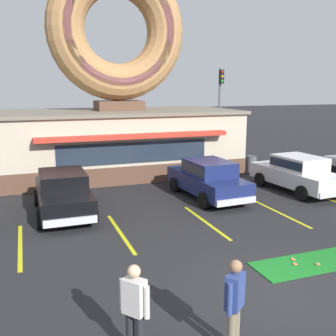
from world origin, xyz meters
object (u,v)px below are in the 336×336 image
Objects in this scene: pedestrian_hooded_kid at (235,302)px; car_navy at (208,177)px; car_black at (63,191)px; trash_bin at (251,165)px; pedestrian_blue_sweater_man at (135,307)px; traffic_light_pole at (220,100)px; golf_ball at (318,263)px; car_white at (297,172)px.

car_navy is at bearing 66.71° from pedestrian_hooded_kid.
car_black and car_navy have the same top height.
car_black reaches higher than trash_bin.
car_navy is 2.71× the size of pedestrian_hooded_kid.
trash_bin is (9.77, 12.02, -0.45)m from pedestrian_blue_sweater_man.
trash_bin is at bearing -101.92° from traffic_light_pole.
car_white is (4.27, 6.39, 0.82)m from golf_ball.
traffic_light_pole reaches higher than trash_bin.
trash_bin is at bearing 56.89° from pedestrian_hooded_kid.
car_black is 2.66× the size of pedestrian_hooded_kid.
pedestrian_hooded_kid is (-3.79, -2.23, 0.90)m from golf_ball.
car_black is at bearing 92.35° from pedestrian_blue_sweater_man.
pedestrian_blue_sweater_man reaches higher than car_black.
pedestrian_blue_sweater_man reaches higher than trash_bin.
car_white is 4.20m from car_navy.
traffic_light_pole reaches higher than pedestrian_hooded_kid.
pedestrian_blue_sweater_man reaches higher than car_navy.
trash_bin is (10.12, 3.57, -0.37)m from car_black.
pedestrian_hooded_kid reaches higher than car_black.
car_white is at bearing -1.53° from car_black.
traffic_light_pole is at bearing 71.07° from golf_ball.
golf_ball is at bearing -90.78° from car_navy.
trash_bin is at bearing 89.20° from car_white.
car_white and car_navy have the same top height.
golf_ball is 8.86m from car_black.
traffic_light_pole is at bearing 60.12° from car_navy.
golf_ball is 7.73m from car_white.
car_white and car_black have the same top height.
pedestrian_blue_sweater_man is at bearing -161.71° from golf_ball.
golf_ball is at bearing -108.93° from traffic_light_pole.
golf_ball is 0.02× the size of pedestrian_hooded_kid.
pedestrian_blue_sweater_man is at bearing -121.27° from traffic_light_pole.
car_black is (-10.07, 0.27, 0.00)m from car_white.
pedestrian_blue_sweater_man is 1.00× the size of pedestrian_hooded_kid.
car_navy is at bearing -141.03° from trash_bin.
pedestrian_hooded_kid is at bearing -123.11° from trash_bin.
traffic_light_pole reaches higher than car_white.
car_navy is 4.76× the size of trash_bin.
car_navy is at bearing 1.35° from car_black.
pedestrian_hooded_kid reaches higher than car_white.
car_white is 1.01× the size of car_navy.
pedestrian_blue_sweater_man is (0.35, -8.46, 0.08)m from car_black.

